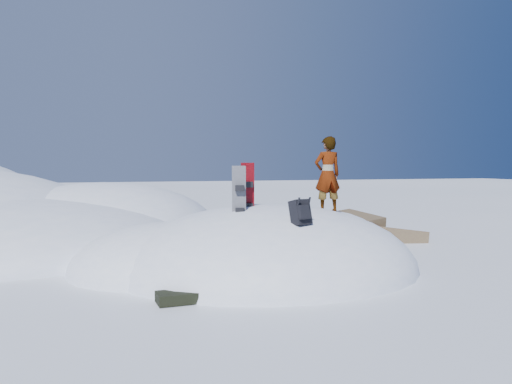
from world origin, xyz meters
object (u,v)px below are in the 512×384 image
object	(u,v)px
snowboard_red	(248,198)
backpack	(301,212)
snowboard_dark	(239,202)
person	(328,175)

from	to	relation	value
snowboard_red	backpack	distance (m)	1.73
snowboard_red	backpack	world-z (taller)	snowboard_red
snowboard_dark	backpack	bearing A→B (deg)	-35.36
person	snowboard_dark	bearing A→B (deg)	14.13
snowboard_red	backpack	size ratio (longest dim) A/B	2.72
backpack	person	world-z (taller)	person
snowboard_red	backpack	bearing A→B (deg)	-66.13
snowboard_red	snowboard_dark	xyz separation A→B (m)	(-0.34, -0.48, -0.05)
snowboard_red	snowboard_dark	distance (m)	0.59
snowboard_dark	person	xyz separation A→B (m)	(2.36, 0.62, 0.56)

